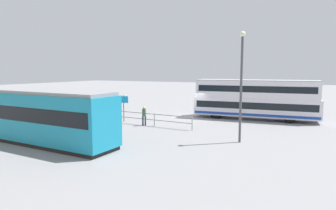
% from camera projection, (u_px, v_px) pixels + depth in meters
% --- Properties ---
extents(ground_plane, '(160.00, 160.00, 0.00)m').
position_uv_depth(ground_plane, '(193.00, 117.00, 30.00)').
color(ground_plane, gray).
extents(double_decker_bus, '(11.79, 3.31, 3.85)m').
position_uv_depth(double_decker_bus, '(255.00, 99.00, 28.54)').
color(double_decker_bus, silver).
rests_on(double_decker_bus, ground).
extents(tram_yellow, '(13.08, 3.09, 3.49)m').
position_uv_depth(tram_yellow, '(32.00, 115.00, 19.63)').
color(tram_yellow, teal).
rests_on(tram_yellow, ground).
extents(pedestrian_near_railing, '(0.41, 0.41, 1.69)m').
position_uv_depth(pedestrian_near_railing, '(144.00, 114.00, 25.40)').
color(pedestrian_near_railing, '#33384C').
rests_on(pedestrian_near_railing, ground).
extents(pedestrian_railing, '(7.18, 0.47, 1.08)m').
position_uv_depth(pedestrian_railing, '(154.00, 118.00, 25.10)').
color(pedestrian_railing, gray).
rests_on(pedestrian_railing, ground).
extents(info_sign, '(0.88, 0.31, 2.49)m').
position_uv_depth(info_sign, '(124.00, 104.00, 27.22)').
color(info_sign, slate).
rests_on(info_sign, ground).
extents(street_lamp, '(0.36, 0.36, 7.27)m').
position_uv_depth(street_lamp, '(241.00, 79.00, 19.12)').
color(street_lamp, '#4C4C51').
rests_on(street_lamp, ground).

